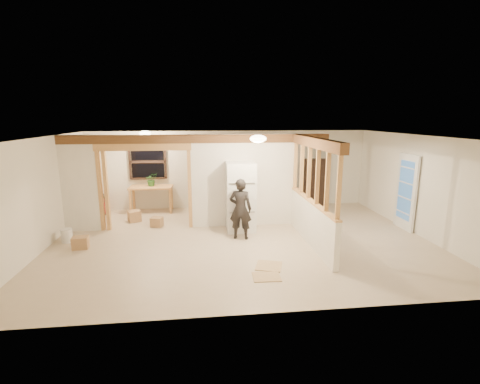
{
  "coord_description": "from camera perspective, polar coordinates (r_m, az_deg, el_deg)",
  "views": [
    {
      "loc": [
        -0.95,
        -7.97,
        2.95
      ],
      "look_at": [
        0.01,
        0.4,
        1.11
      ],
      "focal_mm": 26.0,
      "sensor_mm": 36.0,
      "label": 1
    }
  ],
  "objects": [
    {
      "name": "floor",
      "position": [
        8.55,
        0.24,
        -7.91
      ],
      "size": [
        9.0,
        6.5,
        0.01
      ],
      "primitive_type": "cube",
      "color": "#C3AD91",
      "rests_on": "ground"
    },
    {
      "name": "ceiling",
      "position": [
        8.04,
        0.26,
        9.1
      ],
      "size": [
        9.0,
        6.5,
        0.01
      ],
      "primitive_type": "cube",
      "color": "white"
    },
    {
      "name": "wall_back",
      "position": [
        11.39,
        -1.7,
        3.72
      ],
      "size": [
        9.0,
        0.01,
        2.5
      ],
      "primitive_type": "cube",
      "color": "silver",
      "rests_on": "floor"
    },
    {
      "name": "wall_front",
      "position": [
        5.11,
        4.62,
        -7.19
      ],
      "size": [
        9.0,
        0.01,
        2.5
      ],
      "primitive_type": "cube",
      "color": "silver",
      "rests_on": "floor"
    },
    {
      "name": "wall_left",
      "position": [
        8.89,
        -29.94,
        -0.39
      ],
      "size": [
        0.01,
        6.5,
        2.5
      ],
      "primitive_type": "cube",
      "color": "silver",
      "rests_on": "floor"
    },
    {
      "name": "wall_right",
      "position": [
        9.81,
        27.36,
        0.93
      ],
      "size": [
        0.01,
        6.5,
        2.5
      ],
      "primitive_type": "cube",
      "color": "silver",
      "rests_on": "floor"
    },
    {
      "name": "partition_left_stub",
      "position": [
        9.83,
        -24.83,
        1.19
      ],
      "size": [
        0.9,
        0.12,
        2.5
      ],
      "primitive_type": "cube",
      "color": "white",
      "rests_on": "floor"
    },
    {
      "name": "partition_center",
      "position": [
        9.4,
        0.59,
        1.88
      ],
      "size": [
        2.8,
        0.12,
        2.5
      ],
      "primitive_type": "cube",
      "color": "white",
      "rests_on": "floor"
    },
    {
      "name": "doorway_frame",
      "position": [
        9.47,
        -15.23,
        0.6
      ],
      "size": [
        2.46,
        0.14,
        2.2
      ],
      "primitive_type": "cube",
      "color": "tan",
      "rests_on": "floor"
    },
    {
      "name": "header_beam_back",
      "position": [
        9.19,
        -6.93,
        8.66
      ],
      "size": [
        7.0,
        0.18,
        0.22
      ],
      "primitive_type": "cube",
      "color": "brown",
      "rests_on": "ceiling"
    },
    {
      "name": "header_beam_right",
      "position": [
        8.01,
        12.16,
        7.95
      ],
      "size": [
        0.18,
        3.3,
        0.22
      ],
      "primitive_type": "cube",
      "color": "brown",
      "rests_on": "ceiling"
    },
    {
      "name": "pony_wall",
      "position": [
        8.36,
        11.58,
        -5.0
      ],
      "size": [
        0.12,
        3.2,
        1.0
      ],
      "primitive_type": "cube",
      "color": "white",
      "rests_on": "floor"
    },
    {
      "name": "stud_partition",
      "position": [
        8.09,
        11.93,
        2.86
      ],
      "size": [
        0.14,
        3.2,
        1.32
      ],
      "primitive_type": "cube",
      "color": "tan",
      "rests_on": "pony_wall"
    },
    {
      "name": "window_back",
      "position": [
        11.35,
        -14.91,
        4.81
      ],
      "size": [
        1.12,
        0.1,
        1.1
      ],
      "primitive_type": "cube",
      "color": "black",
      "rests_on": "wall_back"
    },
    {
      "name": "french_door",
      "position": [
        10.14,
        25.61,
        -0.01
      ],
      "size": [
        0.12,
        0.86,
        2.0
      ],
      "primitive_type": "cube",
      "color": "white",
      "rests_on": "floor"
    },
    {
      "name": "ceiling_dome_main",
      "position": [
        7.59,
        2.99,
        8.74
      ],
      "size": [
        0.36,
        0.36,
        0.16
      ],
      "primitive_type": "ellipsoid",
      "color": "#FFEABF",
      "rests_on": "ceiling"
    },
    {
      "name": "ceiling_dome_util",
      "position": [
        10.4,
        -15.32,
        9.29
      ],
      "size": [
        0.32,
        0.32,
        0.14
      ],
      "primitive_type": "ellipsoid",
      "color": "#FFEABF",
      "rests_on": "ceiling"
    },
    {
      "name": "hanging_bulb",
      "position": [
        9.66,
        -12.88,
        7.43
      ],
      "size": [
        0.07,
        0.07,
        0.07
      ],
      "primitive_type": "ellipsoid",
      "color": "#FFD88C",
      "rests_on": "ceiling"
    },
    {
      "name": "refrigerator",
      "position": [
        9.04,
        0.09,
        -0.78
      ],
      "size": [
        0.74,
        0.72,
        1.81
      ],
      "primitive_type": "cube",
      "color": "white",
      "rests_on": "floor"
    },
    {
      "name": "woman",
      "position": [
        8.43,
        0.07,
        -2.81
      ],
      "size": [
        0.62,
        0.49,
        1.5
      ],
      "primitive_type": "imported",
      "rotation": [
        0.0,
        0.0,
        2.87
      ],
      "color": "black",
      "rests_on": "floor"
    },
    {
      "name": "work_table",
      "position": [
        11.24,
        -14.3,
        -1.13
      ],
      "size": [
        1.33,
        0.7,
        0.82
      ],
      "primitive_type": "cube",
      "rotation": [
        0.0,
        0.0,
        -0.04
      ],
      "color": "tan",
      "rests_on": "floor"
    },
    {
      "name": "potted_plant",
      "position": [
        11.16,
        -14.34,
        1.98
      ],
      "size": [
        0.46,
        0.43,
        0.4
      ],
      "primitive_type": "imported",
      "rotation": [
        0.0,
        0.0,
        0.4
      ],
      "color": "#326024",
      "rests_on": "work_table"
    },
    {
      "name": "shop_vac",
      "position": [
        11.43,
        -22.06,
        -1.94
      ],
      "size": [
        0.59,
        0.59,
        0.63
      ],
      "primitive_type": "cylinder",
      "rotation": [
        0.0,
        0.0,
        0.28
      ],
      "color": "maroon",
      "rests_on": "floor"
    },
    {
      "name": "bookshelf",
      "position": [
        11.84,
        12.14,
        1.53
      ],
      "size": [
        0.79,
        0.26,
        1.58
      ],
      "primitive_type": "cube",
      "color": "black",
      "rests_on": "floor"
    },
    {
      "name": "bucket",
      "position": [
        9.32,
        -26.54,
        -6.43
      ],
      "size": [
        0.32,
        0.32,
        0.33
      ],
      "primitive_type": "cylinder",
      "rotation": [
        0.0,
        0.0,
        -0.27
      ],
      "color": "white",
      "rests_on": "floor"
    },
    {
      "name": "box_util_a",
      "position": [
        9.79,
        -13.5,
        -4.79
      ],
      "size": [
        0.36,
        0.33,
        0.26
      ],
      "primitive_type": "cube",
      "rotation": [
        0.0,
        0.0,
        -0.28
      ],
      "color": "#AB7F52",
      "rests_on": "floor"
    },
    {
      "name": "box_util_b",
      "position": [
        10.44,
        -16.94,
        -3.78
      ],
      "size": [
        0.44,
        0.44,
        0.31
      ],
      "primitive_type": "cube",
      "rotation": [
        0.0,
        0.0,
        0.42
      ],
      "color": "#AB7F52",
      "rests_on": "floor"
    },
    {
      "name": "box_front",
      "position": [
        8.78,
        -24.72,
        -7.55
      ],
      "size": [
        0.37,
        0.31,
        0.28
      ],
      "primitive_type": "cube",
      "rotation": [
        0.0,
        0.0,
        0.1
      ],
      "color": "#AB7F52",
      "rests_on": "floor"
    },
    {
      "name": "floor_panel_near",
      "position": [
        7.16,
        4.75,
        -11.99
      ],
      "size": [
        0.63,
        0.63,
        0.02
      ],
      "primitive_type": "cube",
      "rotation": [
        0.0,
        0.0,
        -0.3
      ],
      "color": "tan",
      "rests_on": "floor"
    },
    {
      "name": "floor_panel_far",
      "position": [
        6.72,
        4.37,
        -13.71
      ],
      "size": [
        0.53,
        0.43,
        0.02
      ],
      "primitive_type": "cube",
      "rotation": [
        0.0,
        0.0,
        -0.04
      ],
      "color": "tan",
      "rests_on": "floor"
    }
  ]
}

